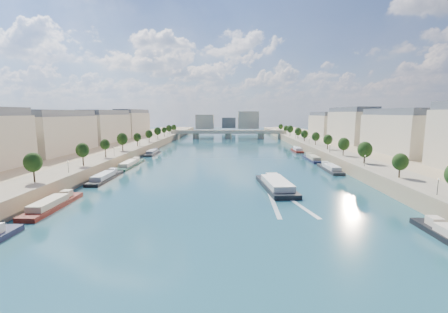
{
  "coord_description": "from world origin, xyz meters",
  "views": [
    {
      "loc": [
        1.55,
        -67.34,
        25.07
      ],
      "look_at": [
        -1.16,
        70.04,
        5.0
      ],
      "focal_mm": 24.0,
      "sensor_mm": 36.0,
      "label": 1
    }
  ],
  "objects": [
    {
      "name": "moored_barges_right",
      "position": [
        45.5,
        63.0,
        0.84
      ],
      "size": [
        5.0,
        159.35,
        3.6
      ],
      "color": "black",
      "rests_on": "ground"
    },
    {
      "name": "trees_left",
      "position": [
        -55.0,
        102.0,
        10.48
      ],
      "size": [
        4.8,
        268.8,
        8.26
      ],
      "color": "#382B1E",
      "rests_on": "ground"
    },
    {
      "name": "lamps_left",
      "position": [
        -52.5,
        90.0,
        7.78
      ],
      "size": [
        0.36,
        200.36,
        4.28
      ],
      "color": "black",
      "rests_on": "ground"
    },
    {
      "name": "trees_right",
      "position": [
        55.0,
        110.0,
        10.48
      ],
      "size": [
        4.8,
        268.8,
        8.26
      ],
      "color": "#382B1E",
      "rests_on": "ground"
    },
    {
      "name": "pave_left",
      "position": [
        -57.0,
        100.0,
        5.05
      ],
      "size": [
        14.0,
        520.0,
        0.1
      ],
      "primitive_type": "cube",
      "color": "gray",
      "rests_on": "quay_left"
    },
    {
      "name": "tour_barge",
      "position": [
        17.03,
        30.53,
        1.12
      ],
      "size": [
        11.07,
        29.66,
        3.93
      ],
      "rotation": [
        0.0,
        0.0,
        0.1
      ],
      "color": "black",
      "rests_on": "ground"
    },
    {
      "name": "quay_left",
      "position": [
        -72.0,
        100.0,
        2.5
      ],
      "size": [
        44.0,
        520.0,
        5.0
      ],
      "primitive_type": "cube",
      "color": "#9E8460",
      "rests_on": "ground"
    },
    {
      "name": "quay_right",
      "position": [
        72.0,
        100.0,
        2.5
      ],
      "size": [
        44.0,
        520.0,
        5.0
      ],
      "primitive_type": "cube",
      "color": "#9E8460",
      "rests_on": "ground"
    },
    {
      "name": "lamps_right",
      "position": [
        52.5,
        105.0,
        7.78
      ],
      "size": [
        0.36,
        200.36,
        4.28
      ],
      "color": "black",
      "rests_on": "ground"
    },
    {
      "name": "wake",
      "position": [
        17.03,
        13.96,
        0.02
      ],
      "size": [
        10.74,
        26.02,
        0.04
      ],
      "color": "silver",
      "rests_on": "ground"
    },
    {
      "name": "ground",
      "position": [
        0.0,
        100.0,
        0.0
      ],
      "size": [
        700.0,
        700.0,
        0.0
      ],
      "primitive_type": "plane",
      "color": "#0D2C3C",
      "rests_on": "ground"
    },
    {
      "name": "buildings_left",
      "position": [
        -85.0,
        112.0,
        16.45
      ],
      "size": [
        16.0,
        226.0,
        23.2
      ],
      "color": "beige",
      "rests_on": "ground"
    },
    {
      "name": "pave_right",
      "position": [
        57.0,
        100.0,
        5.05
      ],
      "size": [
        14.0,
        520.0,
        0.1
      ],
      "primitive_type": "cube",
      "color": "gray",
      "rests_on": "quay_right"
    },
    {
      "name": "skyline",
      "position": [
        3.19,
        319.52,
        14.66
      ],
      "size": [
        79.0,
        42.0,
        22.0
      ],
      "color": "beige",
      "rests_on": "ground"
    },
    {
      "name": "bridge",
      "position": [
        0.0,
        227.21,
        5.08
      ],
      "size": [
        112.0,
        12.0,
        8.15
      ],
      "color": "#C1B79E",
      "rests_on": "ground"
    },
    {
      "name": "moored_barges_left",
      "position": [
        -45.5,
        42.66,
        0.84
      ],
      "size": [
        5.0,
        156.13,
        3.6
      ],
      "color": "#191C37",
      "rests_on": "ground"
    },
    {
      "name": "buildings_right",
      "position": [
        85.0,
        112.0,
        16.45
      ],
      "size": [
        16.0,
        226.0,
        23.2
      ],
      "color": "beige",
      "rests_on": "ground"
    }
  ]
}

